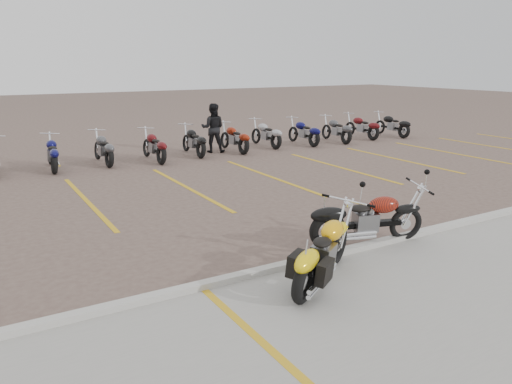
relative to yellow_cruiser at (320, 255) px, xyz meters
The scene contains 9 objects.
ground 2.83m from the yellow_cruiser, 77.01° to the left, with size 100.00×100.00×0.00m, color #6E594F.
concrete_apron 1.94m from the yellow_cruiser, 70.55° to the right, with size 60.00×5.00×0.01m, color #9E9B93.
curb 1.04m from the yellow_cruiser, 48.98° to the left, with size 60.00×0.18×0.12m, color #ADAAA3.
parking_stripes 6.77m from the yellow_cruiser, 84.66° to the left, with size 38.00×5.50×0.01m, color gold, non-canonical shape.
apron_stripe 2.48m from the yellow_cruiser, 133.24° to the right, with size 0.12×5.00×0.00m, color gold.
yellow_cruiser is the anchor object (origin of this frame).
flame_cruiser 2.00m from the yellow_cruiser, 28.08° to the left, with size 2.23×0.80×0.94m.
person_b 12.02m from the yellow_cruiser, 72.07° to the left, with size 0.90×0.70×1.86m, color black.
bg_bike_row 11.53m from the yellow_cruiser, 76.11° to the left, with size 20.47×2.01×1.10m.
Camera 1 is at (-5.15, -8.43, 3.37)m, focal length 35.00 mm.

